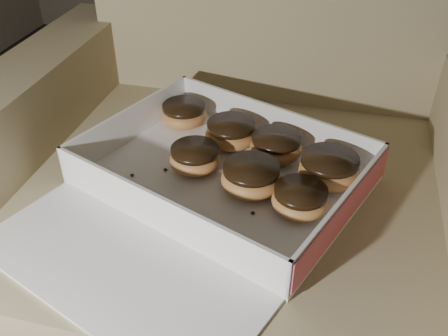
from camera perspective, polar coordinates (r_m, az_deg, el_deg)
armchair at (r=1.01m, az=1.89°, el=-4.75°), size 0.94×0.79×0.98m
bakery_box at (r=0.83m, az=-1.68°, el=-2.40°), size 0.59×0.64×0.07m
donut_a at (r=0.82m, az=3.12°, el=-1.08°), size 0.10×0.10×0.05m
donut_b at (r=0.78m, az=8.69°, el=-3.58°), size 0.09×0.09×0.04m
donut_c at (r=1.00m, az=-4.58°, el=6.18°), size 0.09×0.09×0.05m
donut_d at (r=0.87m, az=-3.34°, el=1.19°), size 0.09×0.09×0.04m
donut_e at (r=0.85m, az=11.89°, el=-0.10°), size 0.10×0.10×0.05m
donut_f at (r=0.93m, az=0.82°, el=4.03°), size 0.10×0.10×0.05m
donut_g at (r=0.90m, az=5.97°, el=2.46°), size 0.09×0.09×0.05m
crumb_a at (r=0.88m, az=-10.46°, el=-0.81°), size 0.01×0.01×0.00m
crumb_b at (r=0.85m, az=-9.96°, el=-2.07°), size 0.01×0.01×0.00m
crumb_c at (r=0.88m, az=-6.71°, el=-0.18°), size 0.01×0.01×0.00m
crumb_d at (r=0.79m, az=3.32°, el=-5.16°), size 0.01×0.01×0.00m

